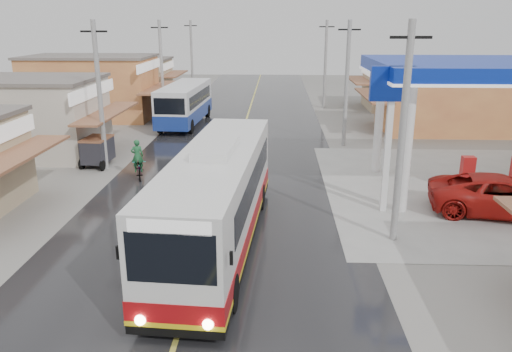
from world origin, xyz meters
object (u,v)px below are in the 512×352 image
object	(u,v)px
coach_bus	(218,197)
cyclist	(139,165)
jeepney	(503,196)
second_bus	(185,103)
tricycle_near	(97,150)

from	to	relation	value
coach_bus	cyclist	world-z (taller)	coach_bus
jeepney	second_bus	bearing A→B (deg)	52.63
coach_bus	tricycle_near	xyz separation A→B (m)	(-8.05, 10.12, -0.91)
cyclist	tricycle_near	distance (m)	3.67
second_bus	coach_bus	bearing A→B (deg)	-73.91
coach_bus	jeepney	bearing A→B (deg)	20.78
second_bus	jeepney	bearing A→B (deg)	-44.89
second_bus	jeepney	world-z (taller)	second_bus
jeepney	cyclist	size ratio (longest dim) A/B	2.83
coach_bus	cyclist	distance (m)	9.52
coach_bus	cyclist	size ratio (longest dim) A/B	5.87
jeepney	cyclist	world-z (taller)	cyclist
cyclist	coach_bus	bearing A→B (deg)	-73.55
coach_bus	jeepney	xyz separation A→B (m)	(11.70, 3.55, -1.02)
second_bus	cyclist	world-z (taller)	second_bus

